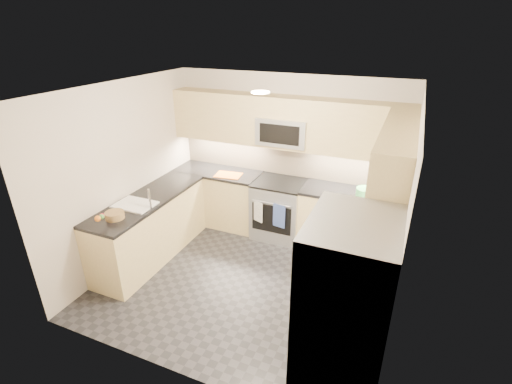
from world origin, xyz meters
name	(u,v)px	position (x,y,z in m)	size (l,w,h in m)	color
floor	(246,279)	(0.00, 0.00, 0.00)	(3.60, 3.20, 0.00)	black
ceiling	(243,90)	(0.00, 0.00, 2.50)	(3.60, 3.20, 0.02)	beige
wall_back	(287,156)	(0.00, 1.60, 1.25)	(3.60, 0.02, 2.50)	beige
wall_front	(166,269)	(0.00, -1.60, 1.25)	(3.60, 0.02, 2.50)	beige
wall_left	(126,174)	(-1.80, 0.00, 1.25)	(0.02, 3.20, 2.50)	beige
wall_right	(402,224)	(1.80, 0.00, 1.25)	(0.02, 3.20, 2.50)	beige
base_cab_back_left	(219,198)	(-1.09, 1.30, 0.45)	(1.42, 0.60, 0.90)	#DCC484
base_cab_back_right	(348,222)	(1.09, 1.30, 0.45)	(1.42, 0.60, 0.90)	#DCC484
base_cab_right	(365,272)	(1.50, 0.15, 0.45)	(0.60, 1.70, 0.90)	#DCC484
base_cab_peninsula	(151,228)	(-1.50, 0.00, 0.45)	(0.60, 2.00, 0.90)	#DCC484
countertop_back_left	(218,172)	(-1.09, 1.30, 0.92)	(1.42, 0.63, 0.04)	black
countertop_back_right	(352,194)	(1.09, 1.30, 0.92)	(1.42, 0.63, 0.04)	black
countertop_right	(370,238)	(1.50, 0.15, 0.92)	(0.63, 1.70, 0.04)	black
countertop_peninsula	(147,199)	(-1.50, 0.00, 0.92)	(0.63, 2.00, 0.04)	black
upper_cab_back	(285,122)	(0.00, 1.43, 1.83)	(3.60, 0.35, 0.75)	#DCC484
upper_cab_right	(395,162)	(1.62, 0.28, 1.83)	(0.35, 1.95, 0.75)	#DCC484
backsplash_back	(287,159)	(0.00, 1.60, 1.20)	(3.60, 0.01, 0.51)	tan
backsplash_right	(403,211)	(1.80, 0.45, 1.20)	(0.01, 2.30, 0.51)	tan
gas_range	(279,209)	(0.00, 1.28, 0.46)	(0.76, 0.65, 0.91)	#9EA1A6
range_cooktop	(279,183)	(0.00, 1.28, 0.92)	(0.76, 0.65, 0.03)	black
oven_door_glass	(271,219)	(0.00, 0.95, 0.45)	(0.62, 0.02, 0.45)	black
oven_handle	(271,204)	(0.00, 0.93, 0.72)	(0.02, 0.02, 0.60)	#B2B5BA
microwave	(284,131)	(0.00, 1.40, 1.70)	(0.76, 0.40, 0.40)	#ACB0B4
microwave_door	(279,134)	(0.00, 1.20, 1.70)	(0.60, 0.01, 0.28)	black
refrigerator	(344,314)	(1.45, -1.15, 0.90)	(0.70, 0.90, 1.80)	#93969A
fridge_handle_left	(296,311)	(1.08, -1.33, 0.95)	(0.02, 0.02, 1.20)	#B2B5BA
fridge_handle_right	(308,286)	(1.08, -0.97, 0.95)	(0.02, 0.02, 1.20)	#B2B5BA
sink_basin	(136,209)	(-1.50, -0.25, 0.88)	(0.52, 0.38, 0.16)	white
faucet	(150,199)	(-1.24, -0.25, 1.08)	(0.03, 0.03, 0.28)	silver
utensil_bowl	(365,193)	(1.29, 1.18, 1.01)	(0.25, 0.25, 0.14)	#48A953
cutting_board	(228,175)	(-0.83, 1.18, 0.95)	(0.41, 0.29, 0.01)	orange
fruit_basket	(115,215)	(-1.49, -0.63, 0.98)	(0.23, 0.23, 0.08)	olive
fruit_apple	(102,216)	(-1.51, -0.81, 1.05)	(0.06, 0.06, 0.06)	red
fruit_pear	(102,217)	(-1.50, -0.82, 1.05)	(0.06, 0.06, 0.06)	#51A245
dish_towel_check	(258,212)	(-0.20, 0.91, 0.55)	(0.17, 0.01, 0.33)	white
dish_towel_blue	(279,216)	(0.14, 0.91, 0.55)	(0.20, 0.02, 0.37)	#33488D
fruit_orange	(98,219)	(-1.51, -0.88, 1.05)	(0.07, 0.07, 0.07)	orange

